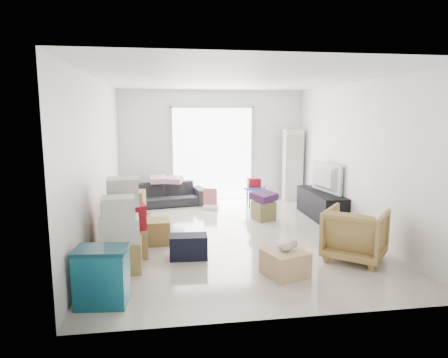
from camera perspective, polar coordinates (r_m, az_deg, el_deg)
room_shell at (r=6.90m, az=1.33°, el=2.84°), size 4.98×6.48×3.18m
sliding_door at (r=9.85m, az=-1.65°, el=4.13°), size 2.10×0.04×2.33m
ac_tower at (r=9.99m, az=9.77°, el=1.95°), size 0.45×0.30×1.75m
tv_console at (r=8.49m, az=13.70°, el=-3.60°), size 0.49×1.63×0.54m
television at (r=8.42m, az=13.79°, el=-1.33°), size 0.76×1.13×0.14m
sofa at (r=9.43m, az=-8.25°, el=-1.65°), size 1.87×0.83×0.71m
pillow_left at (r=9.40m, az=-9.38°, el=0.81°), size 0.37×0.30×0.11m
pillow_right at (r=9.32m, az=-7.04°, el=0.85°), size 0.45×0.41×0.13m
armchair at (r=6.20m, az=18.26°, el=-7.16°), size 1.11×1.11×0.84m
storage_bins at (r=4.77m, az=-17.05°, el=-13.15°), size 0.62×0.46×0.66m
box_stack_a at (r=5.63m, az=-14.65°, el=-8.17°), size 0.58×0.49×1.03m
box_stack_b at (r=6.17m, az=-14.10°, el=-6.06°), size 0.71×0.71×1.19m
box_stack_c at (r=7.30m, az=-12.99°, el=-4.80°), size 0.63×0.58×0.78m
loose_box at (r=6.78m, az=-9.81°, el=-7.38°), size 0.50×0.50×0.39m
duffel_bag at (r=6.02m, az=-5.08°, el=-9.60°), size 0.57×0.36×0.35m
ottoman at (r=8.14m, az=5.66°, el=-4.51°), size 0.48×0.48×0.38m
blanket at (r=8.08m, az=5.69°, el=-2.71°), size 0.58×0.58×0.14m
kids_table at (r=9.27m, az=4.31°, el=-1.04°), size 0.53×0.53×0.66m
toy_walker at (r=9.08m, az=-1.91°, el=-3.46°), size 0.40×0.37×0.45m
wood_crate at (r=5.46m, az=8.72°, el=-11.80°), size 0.64×0.64×0.33m
plush_bunny at (r=5.40m, az=9.07°, el=-9.46°), size 0.28×0.16×0.14m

